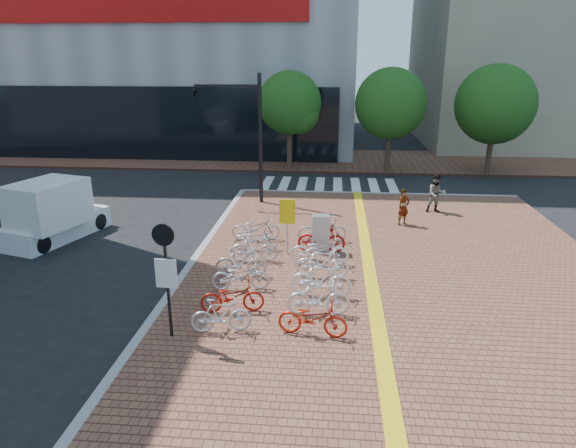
# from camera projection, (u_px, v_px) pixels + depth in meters

# --- Properties ---
(ground) EXTENTS (120.00, 120.00, 0.00)m
(ground) POSITION_uv_depth(u_px,v_px,m) (305.00, 295.00, 15.35)
(ground) COLOR black
(ground) RESTS_ON ground
(sidewalk) EXTENTS (14.00, 34.00, 0.15)m
(sidewalk) POSITION_uv_depth(u_px,v_px,m) (440.00, 407.00, 10.33)
(sidewalk) COLOR brown
(sidewalk) RESTS_ON ground
(tactile_strip) EXTENTS (0.40, 34.00, 0.01)m
(tactile_strip) POSITION_uv_depth(u_px,v_px,m) (390.00, 401.00, 10.39)
(tactile_strip) COLOR yellow
(tactile_strip) RESTS_ON sidewalk
(kerb_west) EXTENTS (0.25, 34.00, 0.15)m
(kerb_west) POSITION_uv_depth(u_px,v_px,m) (105.00, 388.00, 10.93)
(kerb_west) COLOR gray
(kerb_west) RESTS_ON ground
(kerb_north) EXTENTS (14.00, 0.25, 0.15)m
(kerb_north) POSITION_uv_depth(u_px,v_px,m) (377.00, 194.00, 26.44)
(kerb_north) COLOR gray
(kerb_north) RESTS_ON ground
(far_sidewalk) EXTENTS (70.00, 8.00, 0.15)m
(far_sidewalk) POSITION_uv_depth(u_px,v_px,m) (323.00, 160.00, 35.22)
(far_sidewalk) COLOR brown
(far_sidewalk) RESTS_ON ground
(building_beige) EXTENTS (20.00, 18.00, 18.00)m
(building_beige) POSITION_uv_depth(u_px,v_px,m) (552.00, 29.00, 41.35)
(building_beige) COLOR gray
(building_beige) RESTS_ON ground
(crosswalk) EXTENTS (7.50, 4.00, 0.01)m
(crosswalk) POSITION_uv_depth(u_px,v_px,m) (329.00, 185.00, 28.57)
(crosswalk) COLOR silver
(crosswalk) RESTS_ON ground
(street_trees) EXTENTS (16.20, 4.60, 6.35)m
(street_trees) POSITION_uv_depth(u_px,v_px,m) (409.00, 106.00, 30.19)
(street_trees) COLOR #38281E
(street_trees) RESTS_ON far_sidewalk
(bike_0) EXTENTS (1.60, 0.72, 0.93)m
(bike_0) POSITION_uv_depth(u_px,v_px,m) (221.00, 315.00, 12.88)
(bike_0) COLOR silver
(bike_0) RESTS_ON sidewalk
(bike_1) EXTENTS (1.81, 0.90, 0.91)m
(bike_1) POSITION_uv_depth(u_px,v_px,m) (232.00, 297.00, 13.91)
(bike_1) COLOR #A6170B
(bike_1) RESTS_ON sidewalk
(bike_2) EXTENTS (1.79, 0.85, 0.90)m
(bike_2) POSITION_uv_depth(u_px,v_px,m) (240.00, 275.00, 15.26)
(bike_2) COLOR silver
(bike_2) RESTS_ON sidewalk
(bike_3) EXTENTS (1.67, 0.59, 0.98)m
(bike_3) POSITION_uv_depth(u_px,v_px,m) (241.00, 262.00, 16.16)
(bike_3) COLOR #B7B7BC
(bike_3) RESTS_ON sidewalk
(bike_4) EXTENTS (1.67, 0.66, 0.98)m
(bike_4) POSITION_uv_depth(u_px,v_px,m) (254.00, 248.00, 17.37)
(bike_4) COLOR silver
(bike_4) RESTS_ON sidewalk
(bike_5) EXTENTS (1.63, 0.67, 0.84)m
(bike_5) POSITION_uv_depth(u_px,v_px,m) (256.00, 239.00, 18.48)
(bike_5) COLOR silver
(bike_5) RESTS_ON sidewalk
(bike_6) EXTENTS (1.88, 0.87, 0.95)m
(bike_6) POSITION_uv_depth(u_px,v_px,m) (256.00, 228.00, 19.45)
(bike_6) COLOR #B5B4B9
(bike_6) RESTS_ON sidewalk
(bike_7) EXTENTS (1.81, 0.81, 0.92)m
(bike_7) POSITION_uv_depth(u_px,v_px,m) (313.00, 318.00, 12.73)
(bike_7) COLOR red
(bike_7) RESTS_ON sidewalk
(bike_8) EXTENTS (1.74, 0.60, 1.03)m
(bike_8) POSITION_uv_depth(u_px,v_px,m) (318.00, 297.00, 13.72)
(bike_8) COLOR white
(bike_8) RESTS_ON sidewalk
(bike_9) EXTENTS (1.84, 0.66, 1.08)m
(bike_9) POSITION_uv_depth(u_px,v_px,m) (321.00, 279.00, 14.79)
(bike_9) COLOR white
(bike_9) RESTS_ON sidewalk
(bike_10) EXTENTS (1.68, 0.48, 1.01)m
(bike_10) POSITION_uv_depth(u_px,v_px,m) (322.00, 263.00, 16.07)
(bike_10) COLOR white
(bike_10) RESTS_ON sidewalk
(bike_11) EXTENTS (1.95, 0.70, 1.02)m
(bike_11) POSITION_uv_depth(u_px,v_px,m) (319.00, 250.00, 17.11)
(bike_11) COLOR silver
(bike_11) RESTS_ON sidewalk
(bike_12) EXTENTS (1.69, 0.48, 1.02)m
(bike_12) POSITION_uv_depth(u_px,v_px,m) (321.00, 238.00, 18.23)
(bike_12) COLOR #9D0C0B
(bike_12) RESTS_ON sidewalk
(bike_13) EXTENTS (1.88, 0.83, 0.96)m
(bike_13) POSITION_uv_depth(u_px,v_px,m) (322.00, 230.00, 19.25)
(bike_13) COLOR #A4A4A8
(bike_13) RESTS_ON sidewalk
(pedestrian_a) EXTENTS (0.66, 0.60, 1.51)m
(pedestrian_a) POSITION_uv_depth(u_px,v_px,m) (403.00, 207.00, 21.16)
(pedestrian_a) COLOR gray
(pedestrian_a) RESTS_ON sidewalk
(pedestrian_b) EXTENTS (0.88, 0.71, 1.71)m
(pedestrian_b) POSITION_uv_depth(u_px,v_px,m) (436.00, 194.00, 22.86)
(pedestrian_b) COLOR #464959
(pedestrian_b) RESTS_ON sidewalk
(utility_box) EXTENTS (0.66, 0.51, 1.34)m
(utility_box) POSITION_uv_depth(u_px,v_px,m) (320.00, 233.00, 18.27)
(utility_box) COLOR #ABACB0
(utility_box) RESTS_ON sidewalk
(yellow_sign) EXTENTS (0.55, 0.13, 2.02)m
(yellow_sign) POSITION_uv_depth(u_px,v_px,m) (287.00, 217.00, 17.72)
(yellow_sign) COLOR #B7B7BC
(yellow_sign) RESTS_ON sidewalk
(notice_sign) EXTENTS (0.55, 0.14, 2.96)m
(notice_sign) POSITION_uv_depth(u_px,v_px,m) (166.00, 267.00, 12.23)
(notice_sign) COLOR black
(notice_sign) RESTS_ON sidewalk
(traffic_light_pole) EXTENTS (3.22, 1.24, 6.00)m
(traffic_light_pole) POSITION_uv_depth(u_px,v_px,m) (230.00, 115.00, 23.61)
(traffic_light_pole) COLOR black
(traffic_light_pole) RESTS_ON sidewalk
(box_truck) EXTENTS (2.91, 4.53, 2.43)m
(box_truck) POSITION_uv_depth(u_px,v_px,m) (52.00, 211.00, 19.85)
(box_truck) COLOR white
(box_truck) RESTS_ON ground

